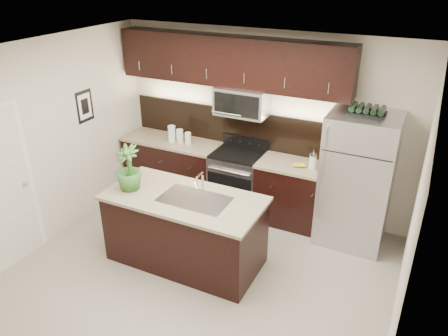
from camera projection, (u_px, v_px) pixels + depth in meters
name	position (u px, v px, depth m)	size (l,w,h in m)	color
ground	(199.00, 274.00, 5.44)	(4.50, 4.50, 0.00)	gray
room_walls	(185.00, 149.00, 4.72)	(4.52, 4.02, 2.71)	beige
counter_run	(226.00, 178.00, 6.79)	(3.51, 0.65, 0.94)	black
upper_fixtures	(232.00, 69.00, 6.17)	(3.49, 0.40, 1.66)	black
island	(185.00, 229.00, 5.51)	(1.96, 0.96, 0.94)	black
sink_faucet	(195.00, 198.00, 5.24)	(0.84, 0.50, 0.28)	silver
refrigerator	(357.00, 180.00, 5.77)	(0.88, 0.79, 1.83)	#B2B2B7
wine_rack	(367.00, 110.00, 5.35)	(0.45, 0.28, 0.11)	black
plant	(128.00, 168.00, 5.37)	(0.33, 0.33, 0.58)	#306126
canisters	(178.00, 135.00, 6.83)	(0.38, 0.13, 0.26)	silver
french_press	(313.00, 162.00, 5.96)	(0.10, 0.10, 0.29)	silver
bananas	(295.00, 164.00, 6.06)	(0.19, 0.15, 0.06)	gold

